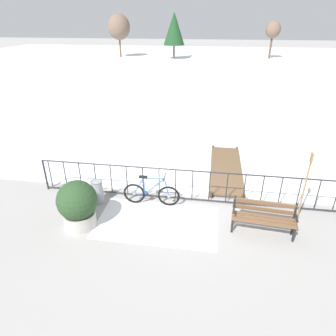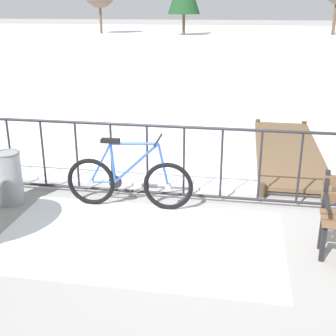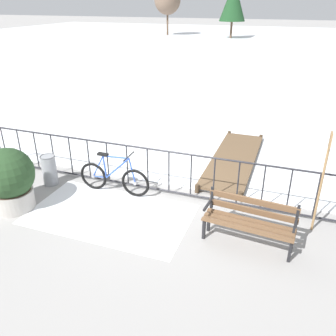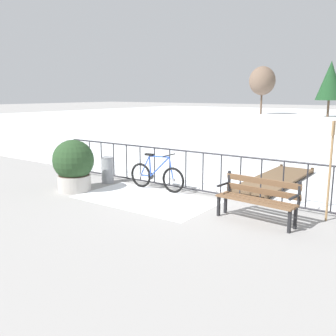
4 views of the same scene
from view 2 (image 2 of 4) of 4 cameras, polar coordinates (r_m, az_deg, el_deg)
ground_plane at (r=6.24m, az=4.29°, el=-4.23°), size 160.00×160.00×0.00m
frozen_pond at (r=34.17m, az=9.22°, el=15.60°), size 80.00×56.00×0.03m
snow_patch at (r=5.27m, az=-3.69°, el=-9.04°), size 3.31×1.92×0.01m
railing_fence at (r=6.03m, az=4.43°, el=0.62°), size 9.06×0.06×1.07m
bicycle_near_railing at (r=5.94m, az=-5.04°, el=-1.71°), size 1.71×0.52×0.97m
trash_bin at (r=6.40m, az=-19.61°, el=-1.17°), size 0.35×0.35×0.73m
wooden_dock at (r=8.28m, az=15.02°, el=2.21°), size 1.10×3.90×0.20m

